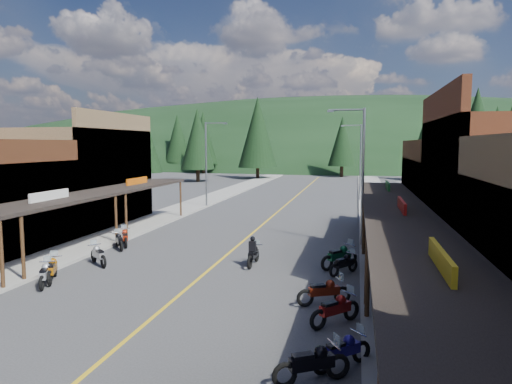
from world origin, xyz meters
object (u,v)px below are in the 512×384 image
Objects in this scene: pine_10 at (197,139)px; pine_9 at (496,141)px; shop_east_3 at (472,200)px; bike_west_6 at (45,273)px; bike_west_7 at (52,268)px; pedestrian_east_b at (382,222)px; pine_4 at (429,136)px; bike_west_10 at (125,236)px; pine_8 at (146,144)px; streetlight_3 at (359,159)px; pine_11 at (476,133)px; bike_east_4 at (312,362)px; pine_2 at (258,132)px; rider_on_bike at (253,253)px; bike_west_9 at (119,240)px; bike_east_6 at (335,308)px; pine_3 at (342,141)px; pine_0 at (111,141)px; bike_east_7 at (324,290)px; pine_7 at (178,138)px; streetlight_2 at (360,170)px; shop_west_3 at (74,177)px; bike_east_5 at (342,349)px; streetlight_1 at (208,160)px; bike_east_9 at (339,255)px; pedestrian_east_a at (408,349)px; pine_1 at (203,138)px; bike_east_8 at (344,263)px; bike_west_8 at (98,254)px.

pine_9 is at bearing -6.79° from pine_10.
shop_east_3 reaches higher than bike_west_6.
bike_west_7 is 19.22m from pedestrian_east_b.
pine_4 is 6.32× the size of bike_west_10.
pine_4 is at bearing 40.37° from bike_west_7.
pine_10 is at bearing 68.20° from pine_8.
streetlight_3 is 0.65× the size of pine_11.
bike_east_4 is (23.78, -57.93, -6.21)m from pine_10.
pine_2 reaches higher than pine_8.
pine_11 reaches higher than rider_on_bike.
bike_west_9 is (-30.35, -40.63, -5.85)m from pine_9.
pine_3 is at bearing 135.14° from bike_east_6.
bike_west_7 is (3.91, -59.82, -7.40)m from pine_2.
pine_0 is at bearing 136.67° from shop_east_3.
rider_on_bike reaches higher than bike_east_7.
pine_11 is 5.93× the size of bike_east_6.
bike_east_4 is at bearing -65.77° from pine_7.
bike_west_7 is 6.19m from bike_west_9.
streetlight_2 is at bearing -114.74° from pine_9.
shop_west_3 is 27.47m from bike_east_5.
pine_4 is at bearing 127.72° from bike_east_5.
streetlight_1 reaches higher than bike_east_9.
pine_7 reaches higher than bike_west_9.
streetlight_1 is at bearing 160.10° from bike_east_6.
shop_east_3 is 21.19m from bike_west_10.
pine_11 reaches higher than pine_9.
streetlight_2 is 40.78m from pine_9.
bike_west_6 is 1.04× the size of bike_east_5.
bike_west_6 is at bearing -113.40° from bike_east_9.
pedestrian_east_a reaches higher than bike_west_7.
shop_east_3 is 0.94× the size of pine_10.
pedestrian_east_b is (-9.63, -49.17, -6.19)m from pine_4.
pine_2 reaches higher than pine_1.
shop_west_3 is 0.99× the size of pine_0.
bike_west_9 is 17.14m from bike_east_5.
pine_8 is 56.76m from pedestrian_east_a.
bike_east_5 is at bearing -79.70° from bike_west_9.
rider_on_bike reaches higher than bike_west_10.
pine_2 is (-16.95, 28.00, 3.53)m from streetlight_3.
pine_4 is at bearing -1.97° from pine_0.
streetlight_3 reaches higher than bike_east_9.
pine_2 is 1.13× the size of pine_11.
bike_east_5 is 10.00m from bike_east_9.
pedestrian_east_b is at bearing 124.96° from bike_east_6.
bike_west_7 is 1.16× the size of pedestrian_east_b.
bike_east_9 is at bearing -42.46° from bike_west_10.
streetlight_1 is at bearing 159.23° from bike_east_8.
bike_east_4 reaches higher than bike_west_6.
bike_west_6 is 3.49m from bike_west_8.
streetlight_2 reaches higher than bike_east_4.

